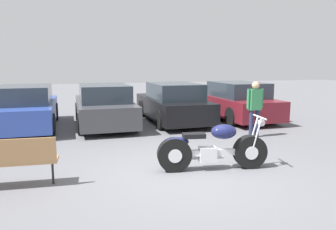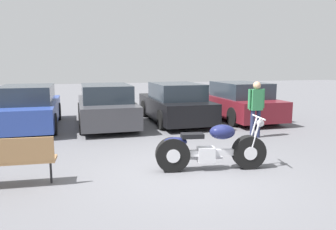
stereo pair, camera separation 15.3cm
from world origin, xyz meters
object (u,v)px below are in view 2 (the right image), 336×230
object	(u,v)px
park_bench	(5,157)
parked_car_blue	(29,108)
person_standing	(256,105)
parked_car_maroon	(238,102)
motorcycle	(211,149)
parked_car_dark_grey	(106,106)
parked_car_black	(175,104)

from	to	relation	value
park_bench	parked_car_blue	bearing A→B (deg)	93.23
person_standing	parked_car_maroon	bearing A→B (deg)	71.64
motorcycle	parked_car_blue	size ratio (longest dim) A/B	0.51
parked_car_maroon	motorcycle	bearing A→B (deg)	-122.28
parked_car_blue	person_standing	size ratio (longest dim) A/B	2.73
parked_car_dark_grey	parked_car_blue	bearing A→B (deg)	176.33
parked_car_dark_grey	park_bench	xyz separation A→B (m)	(-2.18, -5.41, -0.13)
parked_car_blue	parked_car_dark_grey	xyz separation A→B (m)	(2.49, -0.16, 0.00)
park_bench	person_standing	xyz separation A→B (m)	(6.15, 2.31, 0.41)
parked_car_blue	park_bench	size ratio (longest dim) A/B	2.66
motorcycle	park_bench	distance (m)	3.76
parked_car_dark_grey	person_standing	size ratio (longest dim) A/B	2.73
parked_car_blue	parked_car_black	distance (m)	4.98
motorcycle	parked_car_blue	xyz separation A→B (m)	(-4.07, 5.61, 0.24)
motorcycle	parked_car_blue	world-z (taller)	parked_car_blue
motorcycle	park_bench	world-z (taller)	motorcycle
parked_car_blue	parked_car_dark_grey	distance (m)	2.49
motorcycle	parked_car_black	bearing A→B (deg)	80.60
parked_car_blue	parked_car_maroon	xyz separation A→B (m)	(7.47, -0.24, 0.00)
parked_car_black	parked_car_maroon	world-z (taller)	same
park_bench	motorcycle	bearing A→B (deg)	-0.71
parked_car_blue	person_standing	distance (m)	7.25
motorcycle	park_bench	xyz separation A→B (m)	(-3.76, 0.05, 0.11)
person_standing	park_bench	bearing A→B (deg)	-159.43
parked_car_dark_grey	person_standing	distance (m)	5.05
parked_car_blue	person_standing	xyz separation A→B (m)	(6.47, -3.26, 0.28)
parked_car_blue	park_bench	bearing A→B (deg)	-86.77
parked_car_blue	parked_car_black	xyz separation A→B (m)	(4.98, -0.14, 0.00)
parked_car_dark_grey	parked_car_black	distance (m)	2.49
park_bench	person_standing	world-z (taller)	person_standing
parked_car_black	parked_car_dark_grey	bearing A→B (deg)	-179.57
parked_car_blue	person_standing	world-z (taller)	person_standing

